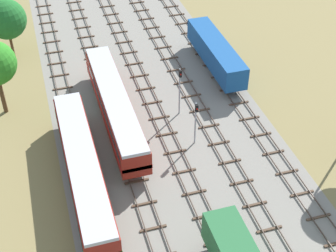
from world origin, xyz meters
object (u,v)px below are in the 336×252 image
object	(u,v)px
diesel_railcar_left_midfar	(115,105)
freight_boxcar_centre_right_far	(216,52)
diesel_railcar_far_left_mid	(83,168)
signal_post_nearest	(180,86)
signal_post_near	(196,118)

from	to	relation	value
diesel_railcar_left_midfar	freight_boxcar_centre_right_far	xyz separation A→B (m)	(14.46, 7.47, -0.15)
diesel_railcar_far_left_mid	signal_post_nearest	distance (m)	14.79
diesel_railcar_far_left_mid	freight_boxcar_centre_right_far	xyz separation A→B (m)	(19.28, 16.23, -0.15)
freight_boxcar_centre_right_far	diesel_railcar_left_midfar	bearing A→B (deg)	-152.69
diesel_railcar_left_midfar	freight_boxcar_centre_right_far	size ratio (longest dim) A/B	1.46
freight_boxcar_centre_right_far	signal_post_nearest	distance (m)	10.66
diesel_railcar_far_left_mid	signal_post_near	world-z (taller)	signal_post_near
freight_boxcar_centre_right_far	signal_post_near	world-z (taller)	signal_post_near
signal_post_near	freight_boxcar_centre_right_far	bearing A→B (deg)	61.04
diesel_railcar_left_midfar	signal_post_nearest	distance (m)	7.32
freight_boxcar_centre_right_far	diesel_railcar_far_left_mid	bearing A→B (deg)	-139.91
diesel_railcar_left_midfar	signal_post_nearest	world-z (taller)	signal_post_nearest
diesel_railcar_left_midfar	freight_boxcar_centre_right_far	bearing A→B (deg)	27.31
signal_post_near	signal_post_nearest	bearing A→B (deg)	90.00
signal_post_near	diesel_railcar_far_left_mid	bearing A→B (deg)	-165.32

